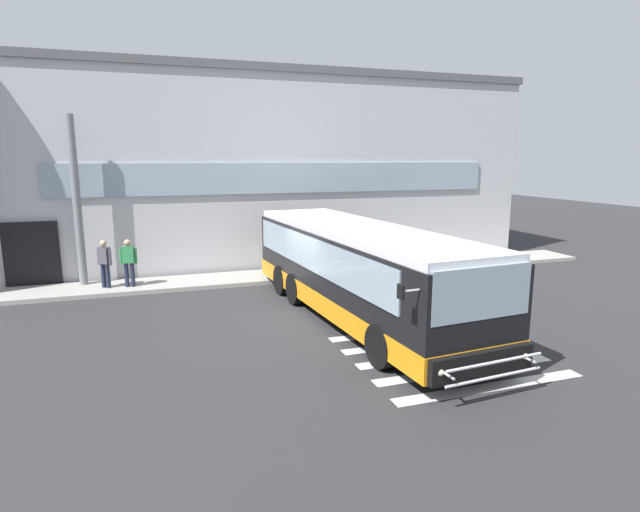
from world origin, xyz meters
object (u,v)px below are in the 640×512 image
object	(u,v)px
bus_main_foreground	(358,273)
passenger_near_column	(105,261)
passenger_by_doorway	(129,259)
entry_support_column	(77,202)

from	to	relation	value
bus_main_foreground	passenger_near_column	size ratio (longest dim) A/B	6.64
passenger_by_doorway	entry_support_column	bearing A→B (deg)	151.83
bus_main_foreground	passenger_near_column	distance (m)	9.04
entry_support_column	bus_main_foreground	size ratio (longest dim) A/B	0.53
passenger_near_column	bus_main_foreground	bearing A→B (deg)	-37.68
bus_main_foreground	passenger_by_doorway	bearing A→B (deg)	139.43
entry_support_column	passenger_by_doorway	size ratio (longest dim) A/B	3.53
passenger_near_column	passenger_by_doorway	xyz separation A→B (m)	(0.79, -0.08, 0.03)
entry_support_column	bus_main_foreground	xyz separation A→B (m)	(7.95, -6.30, -1.77)
bus_main_foreground	entry_support_column	bearing A→B (deg)	141.62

